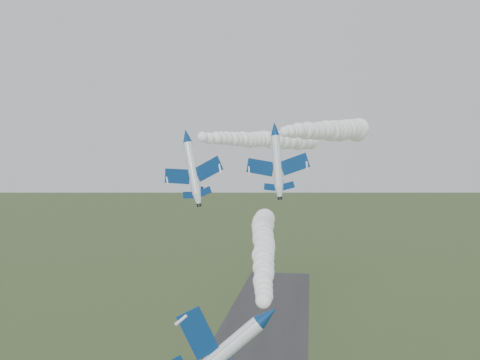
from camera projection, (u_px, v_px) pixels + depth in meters
name	position (u px, v px, depth m)	size (l,w,h in m)	color
jet_lead	(268.00, 315.00, 53.66)	(7.61, 13.64, 8.70)	white
smoke_trail_jet_lead	(264.00, 246.00, 89.68)	(4.58, 64.59, 4.58)	white
jet_pair_left	(186.00, 135.00, 86.20)	(10.62, 12.58, 3.64)	white
smoke_trail_jet_pair_left	(269.00, 140.00, 118.44)	(4.71, 64.66, 4.71)	white
jet_pair_right	(275.00, 128.00, 85.45)	(10.57, 12.37, 3.13)	white
smoke_trail_jet_pair_right	(329.00, 130.00, 116.56)	(5.58, 62.69, 5.58)	white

